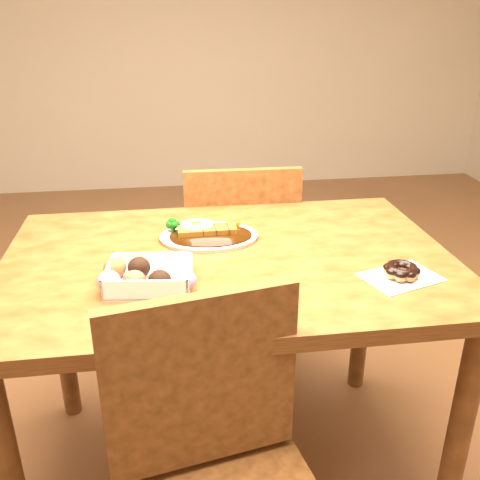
{
  "coord_description": "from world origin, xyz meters",
  "views": [
    {
      "loc": [
        -0.16,
        -1.29,
        1.36
      ],
      "look_at": [
        0.03,
        -0.03,
        0.81
      ],
      "focal_mm": 40.0,
      "sensor_mm": 36.0,
      "label": 1
    }
  ],
  "objects": [
    {
      "name": "pon_de_ring",
      "position": [
        0.41,
        -0.18,
        0.77
      ],
      "size": [
        0.21,
        0.18,
        0.04
      ],
      "rotation": [
        0.0,
        0.0,
        0.31
      ],
      "color": "silver",
      "rests_on": "table"
    },
    {
      "name": "chair_far",
      "position": [
        0.1,
        0.53,
        0.48
      ],
      "size": [
        0.43,
        0.43,
        0.87
      ],
      "rotation": [
        0.0,
        0.0,
        3.12
      ],
      "color": "#48270E",
      "rests_on": "ground"
    },
    {
      "name": "ground",
      "position": [
        0.0,
        0.0,
        0.0
      ],
      "size": [
        6.0,
        6.0,
        0.0
      ],
      "primitive_type": "plane",
      "color": "brown",
      "rests_on": "ground"
    },
    {
      "name": "katsu_curry_plate",
      "position": [
        -0.05,
        0.13,
        0.76
      ],
      "size": [
        0.29,
        0.21,
        0.06
      ],
      "rotation": [
        0.0,
        0.0,
        -0.05
      ],
      "color": "white",
      "rests_on": "table"
    },
    {
      "name": "table",
      "position": [
        0.0,
        0.0,
        0.65
      ],
      "size": [
        1.2,
        0.8,
        0.75
      ],
      "color": "#48270E",
      "rests_on": "ground"
    },
    {
      "name": "donut_box",
      "position": [
        -0.21,
        -0.14,
        0.78
      ],
      "size": [
        0.23,
        0.18,
        0.06
      ],
      "rotation": [
        0.0,
        0.0,
        -0.12
      ],
      "color": "white",
      "rests_on": "table"
    }
  ]
}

